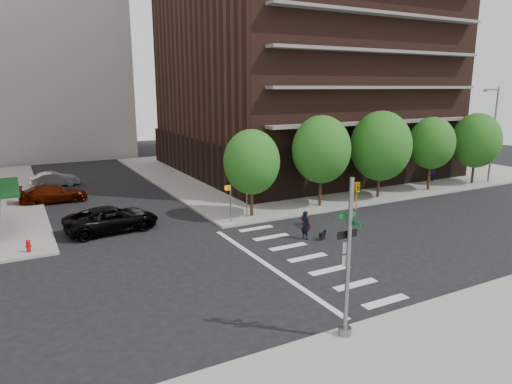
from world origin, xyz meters
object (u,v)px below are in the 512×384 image
Objects in this scene: parked_car_maroon at (54,193)px; pedestrian_far at (432,172)px; fire_hydrant at (28,245)px; dog_walker at (305,225)px; traffic_signal at (348,271)px; parked_car_silver at (54,179)px; parked_car_black at (112,219)px; scooter at (306,220)px.

pedestrian_far is (33.42, -9.02, 0.28)m from parked_car_maroon.
parked_car_maroon is (2.36, 12.22, 0.20)m from fire_hydrant.
fire_hydrant is 0.14× the size of parked_car_maroon.
dog_walker is (15.19, -5.08, 0.35)m from fire_hydrant.
dog_walker is at bearing -83.78° from pedestrian_far.
parked_car_silver is at bearing 101.67° from traffic_signal.
parked_car_black is 12.50m from dog_walker.
parked_car_maroon is at bearing 29.17° from dog_walker.
dog_walker reaches higher than parked_car_black.
pedestrian_far is at bearing 35.70° from traffic_signal.
traffic_signal is 3.22× the size of scooter.
dog_walker is at bearing -18.49° from fire_hydrant.
traffic_signal is at bearing -169.65° from parked_car_black.
parked_car_maroon is at bearing 105.59° from traffic_signal.
parked_car_maroon is 2.94× the size of pedestrian_far.
fire_hydrant is at bearing 171.20° from parked_car_maroon.
pedestrian_far is at bearing -102.98° from parked_car_maroon.
traffic_signal is 18.27m from parked_car_black.
parked_car_black is (-5.03, 17.46, -1.88)m from traffic_signal.
pedestrian_far reaches higher than parked_car_silver.
dog_walker is at bearing -131.15° from parked_car_black.
parked_car_silver is (0.64, 6.55, -0.04)m from parked_car_maroon.
traffic_signal is 14.16m from scooter.
parked_car_silver is at bearing -3.43° from parked_car_maroon.
dog_walker reaches higher than parked_car_maroon.
traffic_signal reaches higher than scooter.
traffic_signal is 8.20× the size of fire_hydrant.
fire_hydrant is 16.95m from scooter.
fire_hydrant is at bearing 64.10° from dog_walker.
fire_hydrant is at bearing 165.73° from parked_car_silver.
pedestrian_far is (20.58, 8.28, 0.13)m from dog_walker.
traffic_signal is 28.63m from parked_car_maroon.
fire_hydrant is 35.92m from pedestrian_far.
scooter is 1.04× the size of dog_walker.
dog_walker reaches higher than parked_car_silver.
scooter is 20.07m from pedestrian_far.
parked_car_silver is 26.79m from dog_walker.
dog_walker is (12.83, -17.30, 0.15)m from parked_car_maroon.
parked_car_silver is (-2.01, 16.60, -0.12)m from parked_car_black.
pedestrian_far reaches higher than fire_hydrant.
pedestrian_far is (30.77, 1.03, 0.20)m from parked_car_black.
traffic_signal is at bearing -103.08° from scooter.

